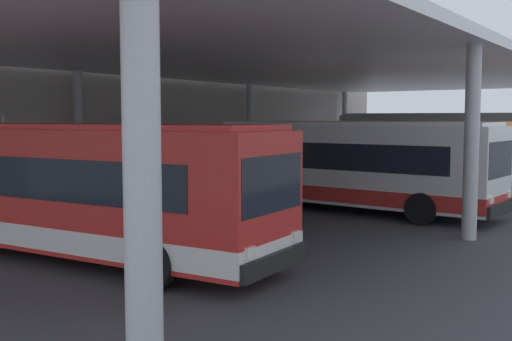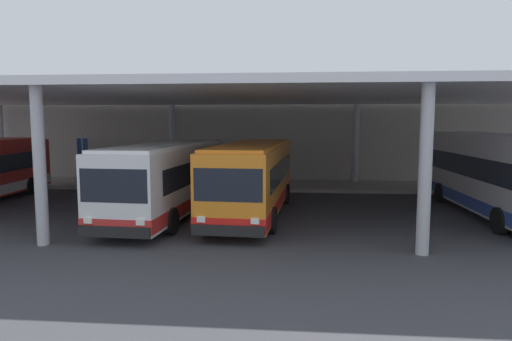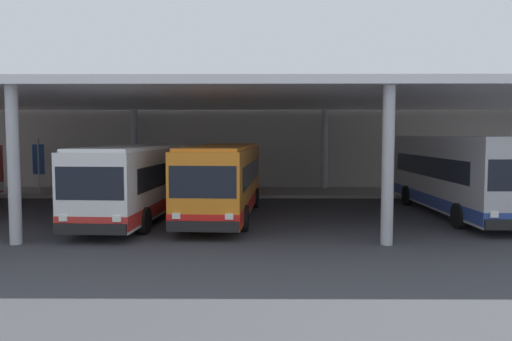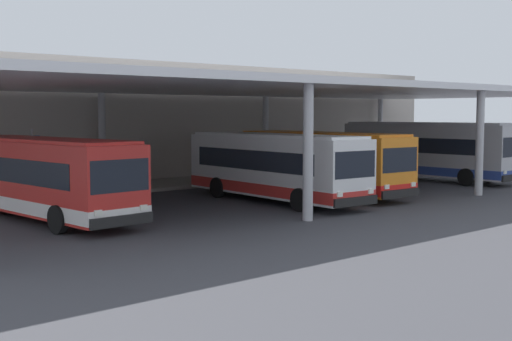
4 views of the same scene
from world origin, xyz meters
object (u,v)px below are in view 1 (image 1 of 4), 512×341
Objects in this scene: bench_waiting at (35,192)px; bus_second_bay at (349,164)px; bus_nearest_bay at (79,189)px; bus_far_bay at (440,144)px; banner_sign at (5,159)px; bus_middle_bay at (378,158)px; trash_bin at (99,184)px.

bus_second_bay is at bearing -55.82° from bench_waiting.
bus_nearest_bay is 0.94× the size of bus_far_bay.
banner_sign reaches higher than bench_waiting.
banner_sign is at bearing 69.90° from bus_nearest_bay.
banner_sign is (-22.15, 7.12, 0.14)m from bus_far_bay.
bus_far_bay reaches higher than banner_sign.
bus_far_bay is at bearing -17.83° from banner_sign.
banner_sign is at bearing -152.52° from bench_waiting.
bus_middle_bay reaches higher than bench_waiting.
bus_far_bay reaches higher than bus_nearest_bay.
trash_bin is at bearing 46.50° from bus_nearest_bay.
bench_waiting is (-20.46, 8.00, -1.18)m from bus_far_bay.
bus_middle_bay is 11.33m from trash_bin.
bus_second_bay is 1.00× the size of bus_middle_bay.
bench_waiting is at bearing 138.48° from bus_middle_bay.
banner_sign is at bearing -168.34° from trash_bin.
bus_nearest_bay and bus_second_bay have the same top height.
bus_far_bay reaches higher than bus_second_bay.
bus_second_bay is 5.92× the size of bench_waiting.
banner_sign reaches higher than bus_nearest_bay.
bench_waiting is 3.04m from trash_bin.
trash_bin is at bearing 155.07° from bus_far_bay.
bus_far_bay is 19.25m from trash_bin.
bus_far_bay is (24.53, -0.60, 0.19)m from bus_nearest_bay.
bus_far_bay reaches higher than trash_bin.
banner_sign is (2.39, 6.52, 0.32)m from bus_nearest_bay.
bus_middle_bay is at bearing -34.29° from banner_sign.
bus_second_bay reaches higher than trash_bin.
bus_middle_bay reaches higher than trash_bin.
bus_second_bay is 10.02m from trash_bin.
bench_waiting is at bearing -178.13° from trash_bin.
bus_second_bay is 11.64m from banner_sign.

